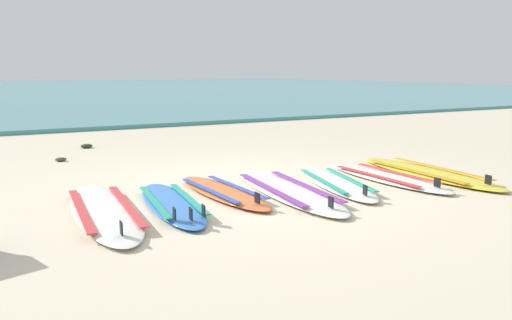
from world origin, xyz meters
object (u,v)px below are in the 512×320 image
at_px(surfboard_5, 387,177).
at_px(surfboard_6, 427,172).
at_px(surfboard_1, 172,203).
at_px(surfboard_4, 336,183).
at_px(surfboard_2, 223,192).
at_px(surfboard_3, 288,190).
at_px(surfboard_0, 104,211).

distance_m(surfboard_5, surfboard_6, 0.70).
distance_m(surfboard_1, surfboard_6, 3.57).
bearing_deg(surfboard_4, surfboard_2, 170.01).
relative_size(surfboard_3, surfboard_6, 0.98).
distance_m(surfboard_0, surfboard_4, 2.76).
bearing_deg(surfboard_2, surfboard_4, -9.99).
bearing_deg(surfboard_6, surfboard_5, 178.72).
bearing_deg(surfboard_2, surfboard_5, -7.52).
distance_m(surfboard_0, surfboard_1, 0.68).
distance_m(surfboard_0, surfboard_3, 2.04).
xyz_separation_m(surfboard_2, surfboard_5, (2.18, -0.29, -0.00)).
relative_size(surfboard_0, surfboard_4, 1.18).
height_order(surfboard_3, surfboard_5, same).
height_order(surfboard_0, surfboard_4, same).
relative_size(surfboard_1, surfboard_2, 1.04).
height_order(surfboard_1, surfboard_3, same).
relative_size(surfboard_1, surfboard_4, 0.98).
bearing_deg(surfboard_6, surfboard_4, 177.83).
bearing_deg(surfboard_4, surfboard_3, -176.32).
distance_m(surfboard_3, surfboard_6, 2.20).
bearing_deg(surfboard_2, surfboard_6, -6.01).
bearing_deg(surfboard_0, surfboard_6, -1.82).
bearing_deg(surfboard_5, surfboard_1, 178.53).
xyz_separation_m(surfboard_0, surfboard_4, (2.76, -0.08, 0.00)).
bearing_deg(surfboard_3, surfboard_2, 156.63).
relative_size(surfboard_3, surfboard_4, 1.21).
distance_m(surfboard_2, surfboard_4, 1.43).
bearing_deg(surfboard_2, surfboard_0, -172.89).
relative_size(surfboard_2, surfboard_6, 0.76).
bearing_deg(surfboard_5, surfboard_4, 177.02).
height_order(surfboard_3, surfboard_6, same).
relative_size(surfboard_1, surfboard_3, 0.80).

